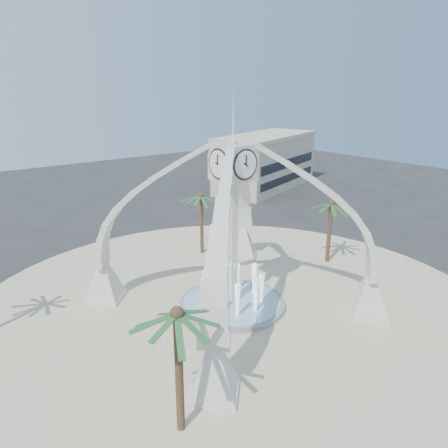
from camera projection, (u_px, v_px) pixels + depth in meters
ground at (232, 306)px, 33.24m from camera, size 140.00×140.00×0.00m
plaza at (232, 306)px, 33.23m from camera, size 40.00×40.00×0.06m
clock_tower at (233, 225)px, 31.27m from camera, size 17.94×17.94×16.30m
fountain at (232, 303)px, 33.16m from camera, size 8.00×8.00×3.62m
building_ne at (266, 161)px, 70.58m from camera, size 21.87×14.17×8.60m
palm_east at (331, 204)px, 39.88m from camera, size 4.99×4.99×6.54m
palm_north at (201, 197)px, 42.06m from camera, size 4.86×4.86×6.60m
palm_south at (177, 316)px, 19.47m from camera, size 4.35×4.35×7.15m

